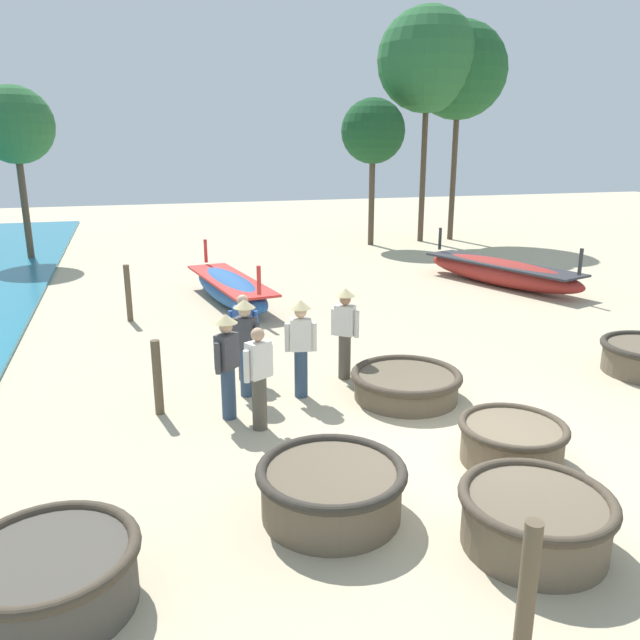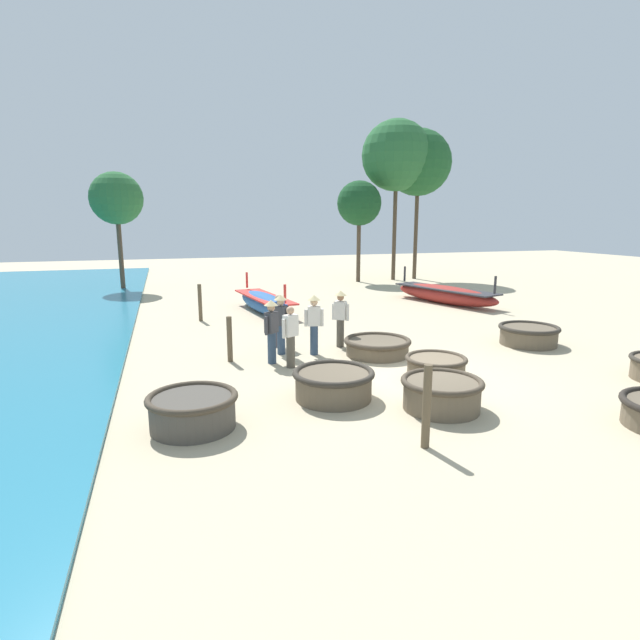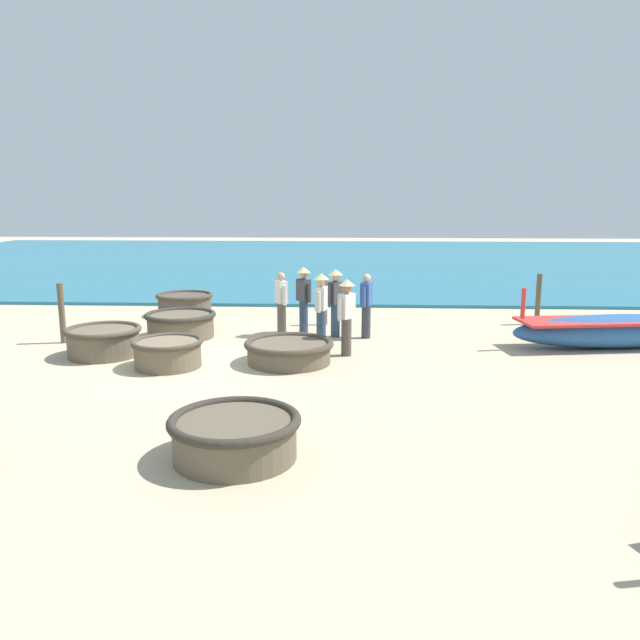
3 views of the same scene
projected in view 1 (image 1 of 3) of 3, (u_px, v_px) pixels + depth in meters
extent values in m
plane|color=#BCAD8C|center=(484.00, 468.00, 8.17)|extent=(80.00, 80.00, 0.00)
cylinder|color=brown|center=(406.00, 387.00, 10.37)|extent=(1.71, 1.71, 0.40)
torus|color=#42382B|center=(406.00, 375.00, 10.32)|extent=(1.85, 1.85, 0.14)
cylinder|color=brown|center=(512.00, 444.00, 8.26)|extent=(1.33, 1.33, 0.51)
torus|color=#42382B|center=(513.00, 426.00, 8.19)|extent=(1.43, 1.43, 0.11)
cylinder|color=brown|center=(331.00, 493.00, 7.07)|extent=(1.59, 1.59, 0.56)
torus|color=#332D26|center=(331.00, 471.00, 6.99)|extent=(1.72, 1.72, 0.13)
cylinder|color=#4C473F|center=(51.00, 580.00, 5.63)|extent=(1.51, 1.51, 0.57)
torus|color=#42382B|center=(47.00, 553.00, 5.55)|extent=(1.63, 1.63, 0.12)
cylinder|color=brown|center=(535.00, 522.00, 6.50)|extent=(1.50, 1.50, 0.57)
torus|color=#42382B|center=(537.00, 498.00, 6.43)|extent=(1.62, 1.62, 0.12)
ellipsoid|color=#285693|center=(230.00, 289.00, 16.61)|extent=(1.78, 5.10, 0.76)
cube|color=red|center=(230.00, 280.00, 16.55)|extent=(1.76, 4.71, 0.06)
cylinder|color=red|center=(206.00, 251.00, 18.43)|extent=(0.10, 0.10, 0.69)
cylinder|color=red|center=(259.00, 280.00, 14.43)|extent=(0.10, 0.10, 0.69)
ellipsoid|color=maroon|center=(501.00, 272.00, 18.68)|extent=(2.77, 5.67, 0.79)
cube|color=#2D2D33|center=(501.00, 264.00, 18.61)|extent=(2.68, 5.25, 0.06)
cylinder|color=#2D2D33|center=(440.00, 239.00, 20.52)|extent=(0.10, 0.10, 0.71)
cylinder|color=#2D2D33|center=(581.00, 262.00, 16.46)|extent=(0.10, 0.10, 0.71)
cylinder|color=#2D425B|center=(301.00, 373.00, 10.39)|extent=(0.22, 0.22, 0.82)
cube|color=silver|center=(301.00, 334.00, 10.20)|extent=(0.38, 0.29, 0.54)
sphere|color=#DBB28E|center=(300.00, 312.00, 10.10)|extent=(0.20, 0.20, 0.20)
cylinder|color=silver|center=(287.00, 338.00, 10.20)|extent=(0.09, 0.09, 0.48)
cylinder|color=silver|center=(314.00, 337.00, 10.24)|extent=(0.09, 0.09, 0.48)
cone|color=#D1BC84|center=(300.00, 304.00, 10.07)|extent=(0.36, 0.36, 0.14)
cylinder|color=#4C473D|center=(345.00, 357.00, 11.21)|extent=(0.22, 0.22, 0.82)
cube|color=silver|center=(345.00, 320.00, 11.03)|extent=(0.40, 0.39, 0.54)
sphere|color=#A37556|center=(345.00, 299.00, 10.92)|extent=(0.20, 0.20, 0.20)
cylinder|color=silver|center=(333.00, 322.00, 11.12)|extent=(0.09, 0.09, 0.48)
cylinder|color=silver|center=(357.00, 324.00, 10.96)|extent=(0.09, 0.09, 0.48)
cone|color=#D1BC84|center=(345.00, 292.00, 10.89)|extent=(0.36, 0.36, 0.14)
cylinder|color=#2D425B|center=(229.00, 393.00, 9.56)|extent=(0.22, 0.22, 0.82)
cube|color=#3D3D42|center=(227.00, 351.00, 9.37)|extent=(0.40, 0.39, 0.54)
sphere|color=tan|center=(226.00, 327.00, 9.27)|extent=(0.20, 0.20, 0.20)
cylinder|color=#3D3D42|center=(236.00, 350.00, 9.57)|extent=(0.09, 0.09, 0.48)
cylinder|color=#3D3D42|center=(218.00, 358.00, 9.20)|extent=(0.09, 0.09, 0.48)
cone|color=#D1BC84|center=(225.00, 319.00, 9.24)|extent=(0.36, 0.36, 0.14)
cylinder|color=#4C473D|center=(260.00, 403.00, 9.19)|extent=(0.22, 0.22, 0.82)
cube|color=silver|center=(258.00, 360.00, 9.01)|extent=(0.40, 0.35, 0.54)
sphere|color=tan|center=(258.00, 334.00, 8.90)|extent=(0.20, 0.20, 0.20)
cylinder|color=silver|center=(270.00, 359.00, 9.17)|extent=(0.09, 0.09, 0.48)
cylinder|color=silver|center=(246.00, 367.00, 8.87)|extent=(0.09, 0.09, 0.48)
cylinder|color=#2D425B|center=(247.00, 372.00, 10.43)|extent=(0.22, 0.22, 0.82)
cube|color=#3D3D42|center=(245.00, 334.00, 10.24)|extent=(0.40, 0.39, 0.54)
sphere|color=#DBB28E|center=(245.00, 311.00, 10.14)|extent=(0.20, 0.20, 0.20)
cylinder|color=#3D3D42|center=(257.00, 338.00, 10.17)|extent=(0.09, 0.09, 0.48)
cylinder|color=#3D3D42|center=(234.00, 335.00, 10.34)|extent=(0.09, 0.09, 0.48)
cone|color=#D1BC84|center=(244.00, 304.00, 10.10)|extent=(0.36, 0.36, 0.14)
cylinder|color=#383842|center=(244.00, 358.00, 11.14)|extent=(0.22, 0.22, 0.82)
cube|color=#33569E|center=(243.00, 321.00, 10.96)|extent=(0.39, 0.32, 0.54)
sphere|color=#DBB28E|center=(242.00, 300.00, 10.86)|extent=(0.20, 0.20, 0.20)
cylinder|color=#33569E|center=(256.00, 324.00, 10.97)|extent=(0.09, 0.09, 0.48)
cylinder|color=#33569E|center=(231.00, 324.00, 10.98)|extent=(0.09, 0.09, 0.48)
cylinder|color=brown|center=(128.00, 293.00, 14.80)|extent=(0.14, 0.14, 1.37)
cylinder|color=brown|center=(157.00, 377.00, 9.66)|extent=(0.14, 0.14, 1.21)
cylinder|color=brown|center=(526.00, 603.00, 4.76)|extent=(0.14, 0.14, 1.41)
cylinder|color=#4C3D2D|center=(25.00, 207.00, 22.40)|extent=(0.24, 0.24, 3.81)
sphere|color=#286033|center=(15.00, 125.00, 21.63)|extent=(2.67, 2.67, 2.67)
cylinder|color=#4C3D2D|center=(372.00, 200.00, 25.90)|extent=(0.24, 0.24, 3.71)
sphere|color=#194723|center=(373.00, 131.00, 25.15)|extent=(2.60, 2.60, 2.60)
cylinder|color=#4C3D2D|center=(453.00, 174.00, 27.15)|extent=(0.24, 0.24, 5.68)
sphere|color=#1E5128|center=(459.00, 71.00, 26.00)|extent=(3.97, 3.97, 3.97)
cylinder|color=#4C3D2D|center=(423.00, 172.00, 26.58)|extent=(0.24, 0.24, 5.95)
sphere|color=#286033|center=(428.00, 60.00, 25.38)|extent=(4.17, 4.17, 4.17)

